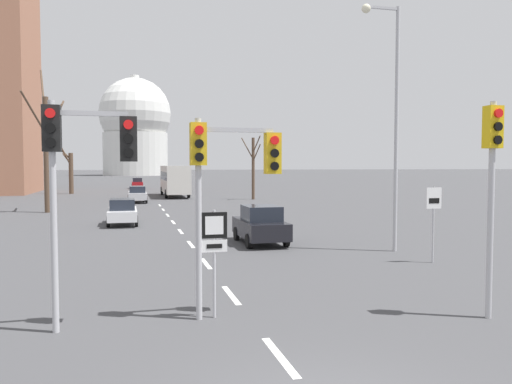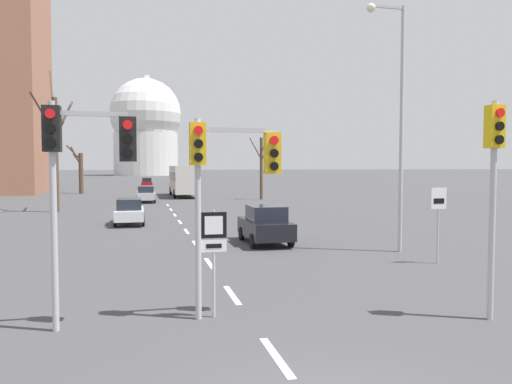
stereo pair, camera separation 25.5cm
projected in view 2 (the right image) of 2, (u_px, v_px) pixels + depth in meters
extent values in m
cube|color=silver|center=(276.00, 357.00, 9.18)|extent=(0.16, 2.00, 0.01)
cube|color=silver|center=(232.00, 295.00, 13.56)|extent=(0.16, 2.00, 0.01)
cube|color=silver|center=(209.00, 263.00, 17.93)|extent=(0.16, 2.00, 0.01)
cube|color=silver|center=(196.00, 244.00, 22.31)|extent=(0.16, 2.00, 0.01)
cube|color=silver|center=(186.00, 231.00, 26.68)|extent=(0.16, 2.00, 0.01)
cube|color=silver|center=(180.00, 222.00, 31.06)|extent=(0.16, 2.00, 0.01)
cube|color=silver|center=(175.00, 215.00, 35.43)|extent=(0.16, 2.00, 0.01)
cube|color=silver|center=(171.00, 210.00, 39.81)|extent=(0.16, 2.00, 0.01)
cube|color=silver|center=(168.00, 205.00, 44.19)|extent=(0.16, 2.00, 0.01)
cylinder|color=#B2B2B7|center=(198.00, 220.00, 11.33)|extent=(0.14, 0.14, 4.59)
cube|color=gold|center=(198.00, 144.00, 11.24)|extent=(0.36, 0.28, 0.96)
cylinder|color=red|center=(198.00, 130.00, 11.06)|extent=(0.20, 0.06, 0.20)
cylinder|color=black|center=(198.00, 144.00, 11.07)|extent=(0.20, 0.06, 0.20)
cylinder|color=black|center=(199.00, 157.00, 11.09)|extent=(0.20, 0.06, 0.20)
cube|color=#B2B2B7|center=(236.00, 130.00, 11.42)|extent=(1.75, 0.10, 0.10)
cube|color=gold|center=(272.00, 153.00, 11.65)|extent=(0.36, 0.28, 0.96)
cylinder|color=red|center=(274.00, 140.00, 11.46)|extent=(0.20, 0.06, 0.20)
cylinder|color=black|center=(274.00, 153.00, 11.48)|extent=(0.20, 0.06, 0.20)
cylinder|color=black|center=(274.00, 166.00, 11.50)|extent=(0.20, 0.06, 0.20)
cylinder|color=#B2B2B7|center=(492.00, 211.00, 11.29)|extent=(0.14, 0.14, 4.97)
cube|color=yellow|center=(495.00, 127.00, 11.18)|extent=(0.36, 0.28, 0.96)
cylinder|color=red|center=(500.00, 113.00, 11.00)|extent=(0.20, 0.06, 0.20)
cylinder|color=black|center=(500.00, 126.00, 11.02)|extent=(0.20, 0.06, 0.20)
cylinder|color=black|center=(500.00, 140.00, 11.03)|extent=(0.20, 0.06, 0.20)
cylinder|color=#B2B2B7|center=(54.00, 217.00, 10.50)|extent=(0.14, 0.14, 4.87)
cube|color=black|center=(52.00, 129.00, 10.40)|extent=(0.36, 0.28, 0.96)
cylinder|color=red|center=(50.00, 114.00, 10.22)|extent=(0.20, 0.06, 0.20)
cylinder|color=black|center=(50.00, 128.00, 10.23)|extent=(0.20, 0.06, 0.20)
cylinder|color=black|center=(51.00, 143.00, 10.25)|extent=(0.20, 0.06, 0.20)
cube|color=#B2B2B7|center=(90.00, 114.00, 10.56)|extent=(1.54, 0.10, 0.10)
cube|color=black|center=(128.00, 139.00, 10.76)|extent=(0.36, 0.28, 0.96)
cylinder|color=red|center=(128.00, 125.00, 10.58)|extent=(0.20, 0.06, 0.20)
cylinder|color=black|center=(128.00, 139.00, 10.59)|extent=(0.20, 0.06, 0.20)
cylinder|color=black|center=(128.00, 153.00, 10.61)|extent=(0.20, 0.06, 0.20)
cylinder|color=#B2B2B7|center=(214.00, 264.00, 11.51)|extent=(0.07, 0.07, 2.50)
cube|color=black|center=(214.00, 225.00, 11.45)|extent=(0.60, 0.03, 0.60)
cube|color=white|center=(214.00, 225.00, 11.43)|extent=(0.42, 0.01, 0.42)
cube|color=white|center=(214.00, 246.00, 11.47)|extent=(0.60, 0.03, 0.28)
cube|color=black|center=(214.00, 246.00, 11.45)|extent=(0.36, 0.01, 0.10)
cylinder|color=#B2B2B7|center=(438.00, 225.00, 17.87)|extent=(0.07, 0.07, 2.78)
cube|color=white|center=(439.00, 198.00, 17.79)|extent=(0.60, 0.03, 0.76)
cube|color=black|center=(439.00, 201.00, 17.78)|extent=(0.42, 0.01, 0.19)
cylinder|color=#B2B2B7|center=(402.00, 130.00, 20.12)|extent=(0.16, 0.16, 9.89)
cube|color=#B2B2B7|center=(387.00, 7.00, 19.70)|extent=(1.40, 0.10, 0.10)
sphere|color=#F2EAC6|center=(371.00, 8.00, 19.54)|extent=(0.36, 0.36, 0.36)
cube|color=black|center=(265.00, 228.00, 22.50)|extent=(1.78, 3.90, 0.74)
cube|color=#1E232D|center=(266.00, 213.00, 22.27)|extent=(1.52, 1.87, 0.67)
cylinder|color=black|center=(242.00, 233.00, 23.51)|extent=(0.18, 0.63, 0.63)
cylinder|color=black|center=(276.00, 232.00, 23.89)|extent=(0.18, 0.63, 0.63)
cylinder|color=black|center=(253.00, 241.00, 21.15)|extent=(0.18, 0.63, 0.63)
cylinder|color=black|center=(291.00, 240.00, 21.54)|extent=(0.18, 0.63, 0.63)
cube|color=#B7B7BC|center=(146.00, 196.00, 47.52)|extent=(1.68, 4.24, 0.62)
cube|color=#1E232D|center=(146.00, 189.00, 47.29)|extent=(1.43, 2.04, 0.61)
cylinder|color=black|center=(137.00, 198.00, 48.64)|extent=(0.18, 0.69, 0.69)
cylinder|color=black|center=(154.00, 198.00, 49.00)|extent=(0.18, 0.69, 0.69)
cylinder|color=black|center=(137.00, 200.00, 46.08)|extent=(0.18, 0.69, 0.69)
cylinder|color=black|center=(155.00, 200.00, 46.44)|extent=(0.18, 0.69, 0.69)
cube|color=maroon|center=(147.00, 184.00, 75.80)|extent=(1.61, 3.87, 0.70)
cube|color=#1E232D|center=(147.00, 180.00, 75.58)|extent=(1.36, 1.86, 0.62)
cylinder|color=black|center=(142.00, 186.00, 76.81)|extent=(0.18, 0.70, 0.70)
cylinder|color=black|center=(152.00, 186.00, 77.15)|extent=(0.18, 0.70, 0.70)
cylinder|color=black|center=(142.00, 187.00, 74.48)|extent=(0.18, 0.70, 0.70)
cylinder|color=black|center=(152.00, 187.00, 74.82)|extent=(0.18, 0.70, 0.70)
cube|color=slate|center=(187.00, 187.00, 66.44)|extent=(1.79, 4.32, 0.65)
cube|color=#1E232D|center=(187.00, 183.00, 66.20)|extent=(1.53, 2.07, 0.53)
cylinder|color=black|center=(179.00, 189.00, 67.57)|extent=(0.18, 0.61, 0.61)
cylinder|color=black|center=(192.00, 189.00, 67.96)|extent=(0.18, 0.61, 0.61)
cylinder|color=black|center=(181.00, 190.00, 64.97)|extent=(0.18, 0.61, 0.61)
cylinder|color=black|center=(194.00, 190.00, 65.35)|extent=(0.18, 0.61, 0.61)
cube|color=silver|center=(130.00, 214.00, 29.93)|extent=(1.65, 4.29, 0.59)
cube|color=#1E232D|center=(129.00, 204.00, 29.69)|extent=(1.40, 2.06, 0.63)
cylinder|color=black|center=(117.00, 217.00, 31.07)|extent=(0.18, 0.66, 0.66)
cylinder|color=black|center=(143.00, 216.00, 31.42)|extent=(0.18, 0.66, 0.66)
cylinder|color=black|center=(115.00, 221.00, 28.48)|extent=(0.18, 0.66, 0.66)
cylinder|color=black|center=(143.00, 221.00, 28.83)|extent=(0.18, 0.66, 0.66)
cube|color=beige|center=(183.00, 179.00, 56.74)|extent=(2.50, 10.80, 3.00)
cube|color=black|center=(183.00, 176.00, 56.72)|extent=(2.52, 10.26, 0.90)
cylinder|color=black|center=(171.00, 191.00, 60.23)|extent=(0.26, 0.96, 0.96)
cylinder|color=black|center=(191.00, 190.00, 60.77)|extent=(0.26, 0.96, 0.96)
cylinder|color=black|center=(175.00, 194.00, 53.40)|extent=(0.26, 0.96, 0.96)
cylinder|color=black|center=(197.00, 194.00, 53.95)|extent=(0.26, 0.96, 0.96)
cylinder|color=brown|center=(81.00, 173.00, 62.34)|extent=(0.54, 0.54, 5.07)
cylinder|color=brown|center=(81.00, 158.00, 62.87)|extent=(0.26, 1.45, 1.24)
cylinder|color=brown|center=(74.00, 152.00, 61.87)|extent=(1.75, 0.52, 1.88)
cylinder|color=brown|center=(77.00, 159.00, 62.38)|extent=(1.13, 0.74, 1.45)
cylinder|color=brown|center=(76.00, 156.00, 61.86)|extent=(1.25, 0.69, 2.43)
cylinder|color=brown|center=(261.00, 169.00, 51.59)|extent=(0.31, 0.31, 6.39)
cylinder|color=brown|center=(255.00, 148.00, 51.71)|extent=(1.15, 0.86, 2.28)
cylinder|color=brown|center=(265.00, 152.00, 50.91)|extent=(0.50, 1.41, 1.68)
cylinder|color=brown|center=(265.00, 144.00, 50.49)|extent=(0.29, 2.10, 1.61)
cylinder|color=brown|center=(55.00, 155.00, 37.44)|extent=(0.42, 0.42, 8.61)
cylinder|color=brown|center=(42.00, 112.00, 35.89)|extent=(1.23, 2.73, 2.72)
cylinder|color=brown|center=(52.00, 89.00, 38.60)|extent=(0.83, 3.28, 3.31)
cylinder|color=brown|center=(63.00, 120.00, 37.81)|extent=(1.17, 0.98, 2.47)
cylinder|color=brown|center=(65.00, 119.00, 38.84)|extent=(0.99, 3.08, 3.12)
cylinder|color=silver|center=(146.00, 154.00, 177.66)|extent=(22.46, 22.46, 14.97)
sphere|color=silver|center=(146.00, 114.00, 176.89)|extent=(24.95, 24.95, 24.95)
cylinder|color=silver|center=(145.00, 82.00, 176.30)|extent=(2.99, 2.99, 4.37)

